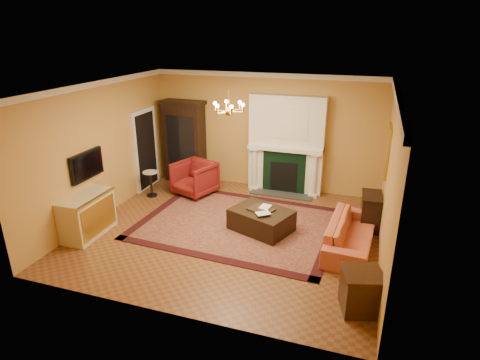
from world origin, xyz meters
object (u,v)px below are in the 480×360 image
at_px(end_table, 361,292).
at_px(wingback_armchair, 194,177).
at_px(china_cabinet, 185,143).
at_px(coral_sofa, 351,229).
at_px(commode, 87,215).
at_px(console_table, 370,212).
at_px(leather_ottoman, 261,220).
at_px(pedestal_table, 151,182).

bearing_deg(end_table, wingback_armchair, 141.59).
xyz_separation_m(china_cabinet, coral_sofa, (4.65, -2.39, -0.67)).
height_order(wingback_armchair, coral_sofa, wingback_armchair).
relative_size(commode, end_table, 1.87).
relative_size(commode, coral_sofa, 0.57).
distance_m(end_table, console_table, 2.84).
distance_m(end_table, leather_ottoman, 2.91).
bearing_deg(pedestal_table, commode, -95.08).
bearing_deg(leather_ottoman, coral_sofa, 15.84).
xyz_separation_m(wingback_armchair, pedestal_table, (-0.99, -0.48, -0.09)).
height_order(pedestal_table, console_table, console_table).
bearing_deg(commode, wingback_armchair, 65.18).
relative_size(pedestal_table, commode, 0.56).
relative_size(pedestal_table, end_table, 1.05).
bearing_deg(wingback_armchair, commode, -94.20).
relative_size(commode, console_table, 1.58).
distance_m(china_cabinet, pedestal_table, 1.54).
bearing_deg(china_cabinet, pedestal_table, -99.97).
bearing_deg(wingback_armchair, china_cabinet, 146.92).
height_order(coral_sofa, leather_ottoman, coral_sofa).
distance_m(pedestal_table, leather_ottoman, 3.28).
bearing_deg(china_cabinet, wingback_armchair, -48.60).
height_order(china_cabinet, pedestal_table, china_cabinet).
distance_m(china_cabinet, commode, 3.63).
bearing_deg(console_table, coral_sofa, -111.35).
bearing_deg(end_table, leather_ottoman, 136.40).
height_order(pedestal_table, leather_ottoman, pedestal_table).
relative_size(coral_sofa, leather_ottoman, 1.70).
relative_size(china_cabinet, console_table, 2.88).
distance_m(commode, end_table, 5.50).
distance_m(china_cabinet, leather_ottoman, 3.69).
distance_m(wingback_armchair, leather_ottoman, 2.57).
relative_size(china_cabinet, pedestal_table, 3.24).
distance_m(china_cabinet, wingback_armchair, 1.23).
distance_m(wingback_armchair, end_table, 5.45).
bearing_deg(leather_ottoman, china_cabinet, 162.23).
bearing_deg(pedestal_table, coral_sofa, -11.91).
bearing_deg(console_table, end_table, -94.33).
height_order(commode, console_table, commode).
bearing_deg(console_table, china_cabinet, 161.15).
bearing_deg(pedestal_table, console_table, -0.70).
relative_size(china_cabinet, end_table, 3.40).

